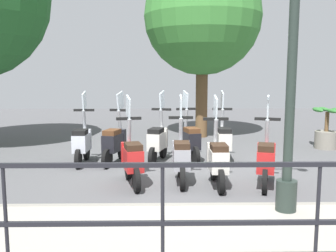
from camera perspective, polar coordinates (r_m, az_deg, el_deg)
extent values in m
plane|color=#4C4C4F|center=(7.30, 3.98, -7.22)|extent=(28.00, 28.00, 0.00)
cube|color=gray|center=(4.28, 7.83, -17.38)|extent=(2.20, 20.00, 0.15)
cube|color=gray|center=(5.24, 6.05, -12.52)|extent=(0.10, 20.00, 0.15)
cube|color=black|center=(2.97, 11.16, -5.79)|extent=(0.04, 16.00, 0.04)
cube|color=black|center=(3.12, 10.93, -14.27)|extent=(0.04, 16.00, 0.04)
cylinder|color=black|center=(3.31, 21.71, -14.30)|extent=(0.03, 0.03, 1.05)
cylinder|color=black|center=(3.08, -0.82, -15.49)|extent=(0.03, 0.03, 1.05)
cylinder|color=black|center=(3.31, -23.39, -14.42)|extent=(0.03, 0.03, 1.05)
cylinder|color=#232D28|center=(5.13, 17.56, -10.05)|extent=(0.26, 0.26, 0.40)
cylinder|color=#232D28|center=(4.92, 18.59, 13.86)|extent=(0.12, 0.12, 4.59)
cylinder|color=brown|center=(11.43, 5.14, 4.08)|extent=(0.36, 0.36, 2.31)
sphere|color=#387A33|center=(11.53, 5.29, 16.32)|extent=(3.46, 3.46, 3.46)
cylinder|color=slate|center=(10.48, 22.92, -1.96)|extent=(0.56, 0.56, 0.45)
cylinder|color=brown|center=(10.41, 23.05, 0.62)|extent=(0.10, 0.10, 0.50)
ellipsoid|color=#2D6B2D|center=(10.61, 22.60, 2.40)|extent=(0.56, 0.16, 0.10)
ellipsoid|color=#2D6B2D|center=(10.16, 23.71, 2.12)|extent=(0.56, 0.16, 0.10)
ellipsoid|color=#2D6B2D|center=(10.28, 21.87, 2.28)|extent=(0.56, 0.16, 0.10)
ellipsoid|color=#2D6B2D|center=(10.48, 21.84, 2.37)|extent=(0.56, 0.16, 0.10)
cylinder|color=black|center=(7.03, 14.68, -6.38)|extent=(0.41, 0.19, 0.40)
cylinder|color=black|center=(6.22, 14.53, -8.22)|extent=(0.41, 0.19, 0.40)
cube|color=#B21E1E|center=(6.47, 14.68, -5.04)|extent=(0.66, 0.44, 0.36)
cube|color=#B21E1E|center=(6.75, 14.73, -4.34)|extent=(0.20, 0.32, 0.44)
cube|color=black|center=(6.36, 14.74, -3.16)|extent=(0.46, 0.36, 0.10)
cylinder|color=gray|center=(6.75, 14.85, -1.29)|extent=(0.20, 0.12, 0.55)
cube|color=black|center=(6.71, 14.93, 1.03)|extent=(0.18, 0.44, 0.05)
cube|color=silver|center=(6.75, 15.00, 2.78)|extent=(0.38, 0.14, 0.42)
cylinder|color=black|center=(6.87, 6.98, -6.49)|extent=(0.40, 0.08, 0.40)
cylinder|color=black|center=(6.08, 8.06, -8.42)|extent=(0.40, 0.08, 0.40)
cube|color=beige|center=(6.33, 7.64, -5.15)|extent=(0.60, 0.28, 0.36)
cube|color=beige|center=(6.60, 7.27, -4.42)|extent=(0.12, 0.30, 0.44)
cube|color=black|center=(6.21, 7.77, -3.22)|extent=(0.40, 0.26, 0.10)
cylinder|color=gray|center=(6.60, 7.25, -1.29)|extent=(0.18, 0.07, 0.55)
cube|color=black|center=(6.56, 7.29, 1.08)|extent=(0.06, 0.44, 0.05)
cube|color=silver|center=(6.60, 7.25, 2.87)|extent=(0.39, 0.03, 0.42)
cylinder|color=black|center=(7.02, 1.88, -6.13)|extent=(0.40, 0.08, 0.40)
cylinder|color=black|center=(6.22, 2.21, -7.98)|extent=(0.40, 0.08, 0.40)
cube|color=gray|center=(6.47, 2.08, -4.79)|extent=(0.60, 0.28, 0.36)
cube|color=gray|center=(6.75, 1.96, -4.09)|extent=(0.12, 0.30, 0.44)
cube|color=black|center=(6.35, 2.12, -2.91)|extent=(0.40, 0.26, 0.10)
cylinder|color=gray|center=(6.74, 1.96, -1.03)|extent=(0.18, 0.07, 0.55)
cube|color=black|center=(6.71, 1.97, 1.29)|extent=(0.06, 0.44, 0.05)
cube|color=silver|center=(6.75, 1.95, 3.03)|extent=(0.39, 0.03, 0.42)
cylinder|color=black|center=(6.92, -6.08, -6.39)|extent=(0.41, 0.18, 0.40)
cylinder|color=black|center=(6.12, -4.84, -8.25)|extent=(0.41, 0.18, 0.40)
cube|color=#B21E1E|center=(6.37, -5.40, -5.03)|extent=(0.65, 0.42, 0.36)
cube|color=#B21E1E|center=(6.64, -5.83, -4.32)|extent=(0.19, 0.32, 0.44)
cube|color=black|center=(6.26, -5.32, -3.11)|extent=(0.45, 0.35, 0.10)
cylinder|color=gray|center=(6.64, -5.96, -1.21)|extent=(0.19, 0.11, 0.55)
cube|color=black|center=(6.60, -5.99, 1.15)|extent=(0.17, 0.44, 0.05)
cube|color=silver|center=(6.64, -6.10, 2.92)|extent=(0.38, 0.12, 0.42)
cylinder|color=black|center=(8.75, 8.05, -3.42)|extent=(0.40, 0.10, 0.40)
cylinder|color=black|center=(7.94, 8.75, -4.58)|extent=(0.40, 0.10, 0.40)
cube|color=beige|center=(8.21, 8.49, -2.18)|extent=(0.61, 0.30, 0.36)
cube|color=beige|center=(8.49, 8.25, -1.70)|extent=(0.13, 0.30, 0.44)
cube|color=black|center=(8.10, 8.58, -0.66)|extent=(0.41, 0.28, 0.10)
cylinder|color=gray|center=(8.50, 8.25, 0.72)|extent=(0.19, 0.08, 0.55)
cube|color=black|center=(8.47, 8.29, 2.57)|extent=(0.08, 0.44, 0.05)
cube|color=silver|center=(8.51, 8.26, 3.95)|extent=(0.39, 0.05, 0.42)
cylinder|color=black|center=(8.69, 2.42, -3.42)|extent=(0.41, 0.17, 0.40)
cylinder|color=black|center=(7.92, 4.21, -4.54)|extent=(0.41, 0.17, 0.40)
cube|color=black|center=(8.17, 3.47, -2.15)|extent=(0.65, 0.42, 0.36)
cube|color=black|center=(8.44, 2.86, -1.69)|extent=(0.19, 0.32, 0.44)
cube|color=#4C2D19|center=(8.07, 3.64, -0.62)|extent=(0.45, 0.35, 0.10)
cylinder|color=gray|center=(8.44, 2.75, 0.75)|extent=(0.19, 0.11, 0.55)
cube|color=black|center=(8.41, 2.76, 2.61)|extent=(0.16, 0.44, 0.05)
cube|color=silver|center=(8.46, 2.65, 4.00)|extent=(0.38, 0.12, 0.42)
cylinder|color=black|center=(8.60, -0.73, -3.54)|extent=(0.41, 0.19, 0.40)
cylinder|color=black|center=(7.82, -2.38, -4.69)|extent=(0.41, 0.19, 0.40)
cube|color=beige|center=(8.07, -1.69, -2.26)|extent=(0.65, 0.43, 0.36)
cube|color=beige|center=(8.34, -1.12, -1.79)|extent=(0.20, 0.32, 0.44)
cube|color=black|center=(7.97, -1.84, -0.72)|extent=(0.46, 0.36, 0.10)
cylinder|color=gray|center=(8.35, -1.01, 0.68)|extent=(0.20, 0.12, 0.55)
cube|color=black|center=(8.32, -1.02, 2.56)|extent=(0.18, 0.44, 0.05)
cube|color=silver|center=(8.36, -0.91, 3.96)|extent=(0.38, 0.14, 0.42)
cylinder|color=black|center=(8.46, -6.90, -3.78)|extent=(0.41, 0.19, 0.40)
cylinder|color=black|center=(7.72, -9.27, -4.95)|extent=(0.41, 0.19, 0.40)
cube|color=black|center=(7.96, -8.31, -2.49)|extent=(0.65, 0.44, 0.36)
cube|color=black|center=(8.21, -7.49, -2.01)|extent=(0.20, 0.32, 0.44)
cube|color=#4C2D19|center=(7.86, -8.55, -0.92)|extent=(0.46, 0.36, 0.10)
cylinder|color=gray|center=(8.22, -7.37, 0.50)|extent=(0.20, 0.12, 0.55)
cube|color=black|center=(8.19, -7.41, 2.41)|extent=(0.18, 0.44, 0.05)
cube|color=silver|center=(8.23, -7.27, 3.84)|extent=(0.38, 0.14, 0.42)
cylinder|color=black|center=(8.60, -12.30, -3.71)|extent=(0.40, 0.08, 0.40)
cylinder|color=black|center=(7.81, -13.52, -4.91)|extent=(0.40, 0.08, 0.40)
cube|color=#B7BCC6|center=(8.07, -13.06, -2.46)|extent=(0.60, 0.28, 0.36)
cube|color=#B7BCC6|center=(8.35, -12.64, -1.97)|extent=(0.12, 0.30, 0.44)
cube|color=black|center=(7.97, -13.22, -0.92)|extent=(0.40, 0.26, 0.10)
cylinder|color=gray|center=(8.35, -12.63, 0.50)|extent=(0.18, 0.07, 0.55)
cube|color=black|center=(8.32, -12.69, 2.37)|extent=(0.06, 0.44, 0.05)
cube|color=silver|center=(8.37, -12.64, 3.78)|extent=(0.39, 0.03, 0.42)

